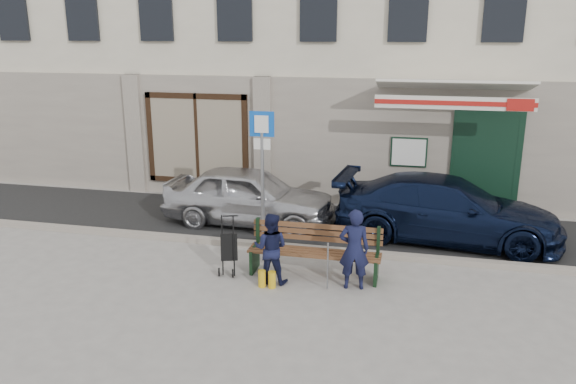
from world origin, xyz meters
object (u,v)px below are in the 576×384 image
(stroller, at_px, (229,248))
(parking_sign, at_px, (262,155))
(car_navy, at_px, (447,209))
(bench, at_px, (312,252))
(man, at_px, (354,249))
(woman, at_px, (271,248))
(car_silver, at_px, (249,196))

(stroller, bearing_deg, parking_sign, 65.48)
(car_navy, bearing_deg, bench, 140.52)
(man, bearing_deg, stroller, -13.09)
(bench, bearing_deg, stroller, -172.27)
(woman, relative_size, stroller, 1.20)
(parking_sign, bearing_deg, bench, -48.70)
(bench, xyz_separation_m, stroller, (-1.50, -0.20, 0.01))
(man, relative_size, woman, 1.12)
(car_navy, relative_size, woman, 3.67)
(parking_sign, height_order, woman, parking_sign)
(car_silver, bearing_deg, woman, -154.17)
(bench, height_order, woman, woman)
(car_navy, height_order, bench, car_navy)
(car_silver, xyz_separation_m, stroller, (0.43, -2.73, -0.20))
(car_navy, bearing_deg, woman, 138.39)
(car_navy, xyz_separation_m, parking_sign, (-3.77, -0.94, 1.18))
(man, bearing_deg, woman, -6.36)
(car_silver, bearing_deg, stroller, -168.66)
(car_silver, relative_size, parking_sign, 1.42)
(car_silver, height_order, car_navy, car_navy)
(car_navy, distance_m, man, 3.24)
(man, distance_m, stroller, 2.32)
(bench, relative_size, stroller, 2.26)
(parking_sign, relative_size, stroller, 2.60)
(car_navy, xyz_separation_m, stroller, (-3.95, -2.64, -0.21))
(car_navy, bearing_deg, car_silver, 94.49)
(car_silver, relative_size, woman, 3.08)
(parking_sign, distance_m, bench, 2.44)
(parking_sign, xyz_separation_m, man, (2.12, -1.85, -1.14))
(car_silver, relative_size, car_navy, 0.84)
(man, bearing_deg, car_navy, -129.90)
(bench, relative_size, man, 1.68)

